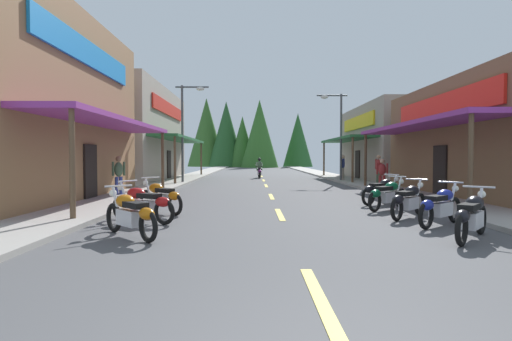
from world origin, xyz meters
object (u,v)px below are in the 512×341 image
rider_cruising_lead (259,170)px  motorcycle_parked_right_3 (388,194)px  motorcycle_parked_right_2 (409,200)px  motorcycle_parked_left_1 (143,203)px  motorcycle_parked_left_2 (161,197)px  pedestrian_browsing (119,174)px  streetlamp_right (336,124)px  pedestrian_waiting (343,166)px  pedestrian_by_shop (378,168)px  motorcycle_parked_right_1 (441,205)px  pedestrian_strolling (382,173)px  motorcycle_parked_right_4 (382,190)px  motorcycle_parked_right_0 (472,215)px  motorcycle_parked_left_0 (130,213)px  streetlamp_left (187,120)px

rider_cruising_lead → motorcycle_parked_right_3: bearing=-171.7°
motorcycle_parked_right_2 → motorcycle_parked_right_3: size_ratio=0.97×
motorcycle_parked_right_3 → motorcycle_parked_left_1: bearing=157.6°
motorcycle_parked_left_2 → pedestrian_browsing: (-2.75, 4.70, 0.48)m
streetlamp_right → motorcycle_parked_left_2: bearing=-118.6°
pedestrian_waiting → motorcycle_parked_right_3: bearing=-65.1°
motorcycle_parked_left_1 → rider_cruising_lead: bearing=-67.2°
motorcycle_parked_right_3 → pedestrian_by_shop: bearing=33.2°
motorcycle_parked_left_2 → streetlamp_right: bearing=-74.4°
motorcycle_parked_right_3 → pedestrian_browsing: 10.39m
motorcycle_parked_right_1 → pedestrian_strolling: pedestrian_strolling is taller
motorcycle_parked_left_1 → pedestrian_waiting: size_ratio=1.06×
motorcycle_parked_left_2 → pedestrian_waiting: bearing=-75.1°
motorcycle_parked_right_4 → rider_cruising_lead: rider_cruising_lead is taller
motorcycle_parked_right_0 → pedestrian_strolling: (1.78, 11.11, 0.40)m
motorcycle_parked_right_1 → motorcycle_parked_left_0: bearing=149.6°
motorcycle_parked_right_4 → streetlamp_left: bearing=92.2°
motorcycle_parked_right_3 → pedestrian_waiting: bearing=41.7°
pedestrian_browsing → pedestrian_waiting: (11.48, 10.85, 0.07)m
motorcycle_parked_right_4 → pedestrian_waiting: bearing=47.8°
motorcycle_parked_right_2 → motorcycle_parked_right_3: 1.68m
motorcycle_parked_right_0 → pedestrian_by_shop: 15.42m
motorcycle_parked_left_2 → pedestrian_strolling: 11.35m
motorcycle_parked_left_2 → pedestrian_browsing: size_ratio=0.96×
streetlamp_left → pedestrian_browsing: size_ratio=3.59×
motorcycle_parked_right_3 → pedestrian_strolling: bearing=32.7°
motorcycle_parked_left_1 → motorcycle_parked_right_0: bearing=-166.2°
motorcycle_parked_right_3 → motorcycle_parked_left_0: 7.86m
streetlamp_left → streetlamp_right: (9.50, 1.86, -0.12)m
pedestrian_strolling → streetlamp_left: bearing=97.6°
motorcycle_parked_right_2 → pedestrian_browsing: (-9.57, 5.71, 0.48)m
motorcycle_parked_right_0 → motorcycle_parked_right_1: 1.65m
motorcycle_parked_right_3 → motorcycle_parked_left_2: size_ratio=1.05×
motorcycle_parked_left_0 → motorcycle_parked_right_3: bearing=-100.5°
streetlamp_left → streetlamp_right: size_ratio=1.04×
motorcycle_parked_left_1 → pedestrian_by_shop: (9.88, 12.91, 0.54)m
streetlamp_right → motorcycle_parked_right_0: (-1.22, -18.90, -3.30)m
streetlamp_left → motorcycle_parked_right_2: size_ratio=3.68×
motorcycle_parked_right_4 → motorcycle_parked_right_0: bearing=-126.8°
streetlamp_left → motorcycle_parked_left_0: 17.11m
pedestrian_waiting → pedestrian_strolling: 8.33m
motorcycle_parked_right_0 → rider_cruising_lead: rider_cruising_lead is taller
rider_cruising_lead → motorcycle_parked_right_1: bearing=-172.4°
motorcycle_parked_left_0 → pedestrian_browsing: bearing=-23.3°
motorcycle_parked_right_4 → pedestrian_waiting: (1.62, 13.41, 0.55)m
motorcycle_parked_left_1 → pedestrian_strolling: bearing=-103.3°
pedestrian_waiting → motorcycle_parked_right_4: bearing=-64.7°
pedestrian_browsing → rider_cruising_lead: bearing=113.7°
pedestrian_by_shop → pedestrian_browsing: pedestrian_by_shop is taller
motorcycle_parked_right_3 → pedestrian_by_shop: (2.99, 10.59, 0.54)m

